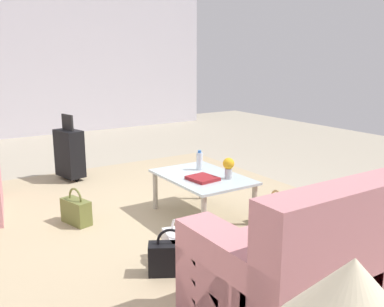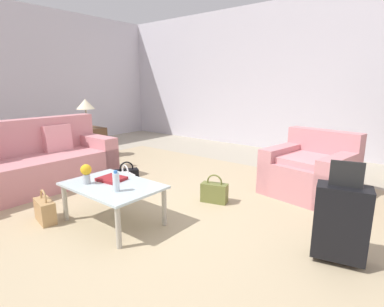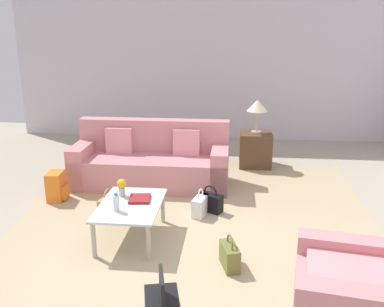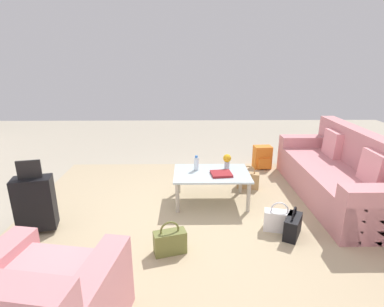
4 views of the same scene
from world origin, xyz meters
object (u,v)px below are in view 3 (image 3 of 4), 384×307
(coffee_table, at_px, (131,208))
(coffee_table_book, at_px, (140,199))
(couch, at_px, (152,163))
(armchair, at_px, (364,298))
(water_bottle, at_px, (116,203))
(handbag_olive, at_px, (230,256))
(handbag_tan, at_px, (108,205))
(handbag_black, at_px, (210,202))
(side_table, at_px, (255,149))
(handbag_white, at_px, (200,205))
(flower_vase, at_px, (122,186))
(table_lamp, at_px, (257,107))
(backpack_orange, at_px, (57,187))

(coffee_table, bearing_deg, coffee_table_book, 146.31)
(couch, xyz_separation_m, armchair, (3.11, 2.27, -0.02))
(water_bottle, relative_size, handbag_olive, 0.57)
(coffee_table, xyz_separation_m, handbag_tan, (-0.59, -0.44, -0.24))
(handbag_black, bearing_deg, side_table, 161.63)
(couch, relative_size, handbag_white, 6.45)
(coffee_table_book, relative_size, flower_vase, 1.27)
(coffee_table, bearing_deg, couch, -176.82)
(flower_vase, distance_m, handbag_white, 1.09)
(handbag_white, bearing_deg, flower_vase, -60.96)
(flower_vase, xyz_separation_m, handbag_black, (-0.61, 1.00, -0.42))
(table_lamp, relative_size, handbag_tan, 1.57)
(handbag_black, bearing_deg, armchair, 31.72)
(armchair, relative_size, handbag_white, 3.07)
(side_table, distance_m, table_lamp, 0.74)
(water_bottle, relative_size, table_lamp, 0.36)
(table_lamp, distance_m, handbag_black, 2.26)
(side_table, bearing_deg, armchair, 9.22)
(side_table, bearing_deg, handbag_black, -18.37)
(armchair, relative_size, handbag_olive, 3.07)
(handbag_tan, xyz_separation_m, backpack_orange, (-0.42, -0.85, 0.06))
(coffee_table_book, height_order, handbag_black, coffee_table_book)
(water_bottle, bearing_deg, side_table, 151.93)
(coffee_table, relative_size, water_bottle, 4.88)
(couch, distance_m, coffee_table_book, 1.69)
(couch, height_order, table_lamp, table_lamp)
(armchair, bearing_deg, handbag_black, -148.28)
(table_lamp, xyz_separation_m, handbag_tan, (2.21, -1.94, -0.90))
(water_bottle, relative_size, handbag_tan, 0.57)
(coffee_table_book, bearing_deg, couch, 179.71)
(table_lamp, relative_size, backpack_orange, 1.40)
(side_table, bearing_deg, backpack_orange, -57.18)
(table_lamp, xyz_separation_m, handbag_olive, (3.30, -0.38, -0.90))
(flower_vase, relative_size, handbag_white, 0.57)
(coffee_table, height_order, backpack_orange, coffee_table)
(handbag_tan, bearing_deg, handbag_white, 95.90)
(handbag_black, distance_m, backpack_orange, 2.14)
(couch, distance_m, coffee_table, 1.80)
(flower_vase, bearing_deg, backpack_orange, -124.42)
(coffee_table_book, distance_m, side_table, 3.04)
(side_table, xyz_separation_m, table_lamp, (-0.00, 0.00, 0.74))
(coffee_table, relative_size, flower_vase, 4.86)
(coffee_table_book, relative_size, handbag_tan, 0.73)
(handbag_tan, height_order, backpack_orange, backpack_orange)
(coffee_table, distance_m, flower_vase, 0.32)
(coffee_table_book, bearing_deg, handbag_tan, -138.17)
(couch, height_order, water_bottle, couch)
(water_bottle, xyz_separation_m, handbag_olive, (0.30, 1.22, -0.39))
(handbag_black, bearing_deg, table_lamp, 161.63)
(coffee_table, height_order, water_bottle, water_bottle)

